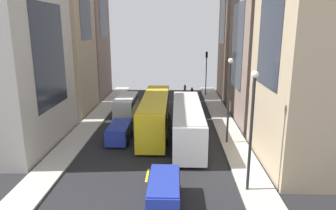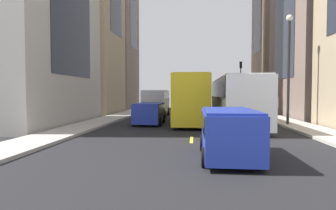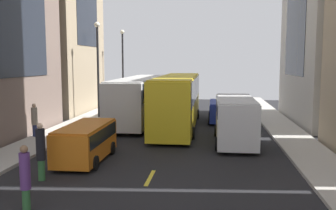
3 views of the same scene
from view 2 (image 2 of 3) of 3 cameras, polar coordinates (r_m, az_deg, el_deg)
The scene contains 20 objects.
ground_plane at distance 24.56m, azimuth 5.09°, elevation -2.99°, with size 40.78×40.78×0.00m, color black.
sidewalk_west at distance 25.54m, azimuth 21.55°, elevation -2.77°, with size 2.32×44.00×0.15m, color #B2ADA3.
sidewalk_east at distance 25.64m, azimuth -11.30°, elevation -2.63°, with size 2.32×44.00×0.15m, color #B2ADA3.
lane_stripe_0 at distance 45.51m, azimuth 5.29°, elevation -0.50°, with size 0.16×2.00×0.01m, color yellow.
lane_stripe_1 at distance 35.02m, azimuth 5.22°, elevation -1.37°, with size 0.16×2.00×0.01m, color yellow.
lane_stripe_2 at distance 24.56m, azimuth 5.09°, elevation -2.97°, with size 0.16×2.00×0.01m, color yellow.
lane_stripe_3 at distance 14.14m, azimuth 4.76°, elevation -6.96°, with size 0.16×2.00×0.01m, color yellow.
building_west_1 at distance 31.67m, azimuth 30.51°, elevation 12.85°, with size 9.29×10.91×16.44m.
building_east_2 at distance 23.87m, azimuth -26.45°, elevation 15.57°, with size 6.93×11.62×15.68m.
city_bus_white at distance 21.27m, azimuth 13.24°, elevation 1.55°, with size 2.80×12.75×3.35m.
streetcar_yellow at distance 23.43m, azimuth 4.88°, elevation 1.96°, with size 2.70×12.79×3.59m.
delivery_van_white at distance 28.51m, azimuth -2.35°, elevation 0.82°, with size 2.25×6.00×2.58m.
car_orange_0 at distance 32.94m, azimuth 11.07°, elevation 0.10°, with size 1.91×4.45×1.70m.
car_blue_1 at distance 10.24m, azimuth 12.10°, elevation -4.87°, with size 1.96×4.13×1.73m.
car_blue_2 at distance 21.11m, azimuth -3.70°, elevation -1.35°, with size 2.01×4.29×1.57m.
pedestrian_waiting_curb at distance 29.43m, azimuth 20.98°, elevation 0.08°, with size 0.37×0.37×1.98m.
pedestrian_walking_far at distance 35.95m, azimuth 11.84°, elevation 0.59°, with size 0.35×0.35×2.25m.
pedestrian_crossing_mid at distance 38.79m, azimuth 10.06°, elevation 0.60°, with size 0.33×0.33×2.08m.
traffic_light_near_corner at distance 41.07m, azimuth 14.39°, elevation 5.60°, with size 0.32×0.44×6.54m.
streetlamp_near at distance 21.41m, azimuth 23.12°, elevation 8.68°, with size 0.44×0.44×7.51m.
Camera 2 is at (-0.18, 24.45, 2.30)m, focal length 30.32 mm.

